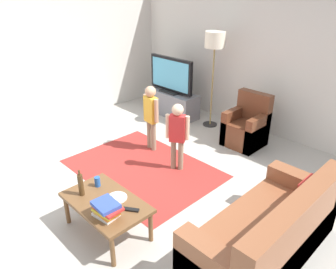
% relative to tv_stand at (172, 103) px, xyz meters
% --- Properties ---
extents(ground, '(7.80, 7.80, 0.00)m').
position_rel_tv_stand_xyz_m(ground, '(1.63, -2.30, -0.24)').
color(ground, '#B2ADA3').
extents(wall_back, '(6.00, 0.12, 2.70)m').
position_rel_tv_stand_xyz_m(wall_back, '(1.63, 0.70, 1.11)').
color(wall_back, silver).
rests_on(wall_back, ground).
extents(wall_left, '(0.12, 6.00, 2.70)m').
position_rel_tv_stand_xyz_m(wall_left, '(-1.37, -2.30, 1.11)').
color(wall_left, silver).
rests_on(wall_left, ground).
extents(area_rug, '(2.20, 1.60, 0.01)m').
position_rel_tv_stand_xyz_m(area_rug, '(1.25, -1.86, -0.24)').
color(area_rug, '#9E2D28').
rests_on(area_rug, ground).
extents(tv_stand, '(1.20, 0.44, 0.50)m').
position_rel_tv_stand_xyz_m(tv_stand, '(0.00, 0.00, 0.00)').
color(tv_stand, slate).
rests_on(tv_stand, ground).
extents(tv, '(1.10, 0.28, 0.71)m').
position_rel_tv_stand_xyz_m(tv, '(-0.00, -0.02, 0.60)').
color(tv, black).
rests_on(tv, tv_stand).
extents(couch, '(0.80, 1.80, 0.86)m').
position_rel_tv_stand_xyz_m(couch, '(3.48, -2.07, 0.05)').
color(couch, brown).
rests_on(couch, ground).
extents(armchair, '(0.60, 0.60, 0.90)m').
position_rel_tv_stand_xyz_m(armchair, '(1.87, -0.04, 0.05)').
color(armchair, brown).
rests_on(armchair, ground).
extents(floor_lamp, '(0.36, 0.36, 1.78)m').
position_rel_tv_stand_xyz_m(floor_lamp, '(0.92, 0.15, 1.30)').
color(floor_lamp, '#262626').
rests_on(floor_lamp, ground).
extents(child_near_tv, '(0.37, 0.18, 1.10)m').
position_rel_tv_stand_xyz_m(child_near_tv, '(0.86, -1.33, 0.42)').
color(child_near_tv, gray).
rests_on(child_near_tv, ground).
extents(child_center, '(0.31, 0.22, 1.04)m').
position_rel_tv_stand_xyz_m(child_center, '(1.61, -1.49, 0.38)').
color(child_center, gray).
rests_on(child_center, ground).
extents(coffee_table, '(1.00, 0.60, 0.42)m').
position_rel_tv_stand_xyz_m(coffee_table, '(2.00, -3.02, 0.13)').
color(coffee_table, brown).
rests_on(coffee_table, ground).
extents(book_stack, '(0.30, 0.23, 0.16)m').
position_rel_tv_stand_xyz_m(book_stack, '(2.22, -3.15, 0.26)').
color(book_stack, white).
rests_on(book_stack, coffee_table).
extents(bottle, '(0.06, 0.06, 0.32)m').
position_rel_tv_stand_xyz_m(bottle, '(1.72, -3.14, 0.31)').
color(bottle, '#4C3319').
rests_on(bottle, coffee_table).
extents(tv_remote, '(0.17, 0.13, 0.02)m').
position_rel_tv_stand_xyz_m(tv_remote, '(2.32, -2.92, 0.19)').
color(tv_remote, black).
rests_on(tv_remote, coffee_table).
extents(soda_can, '(0.07, 0.07, 0.12)m').
position_rel_tv_stand_xyz_m(soda_can, '(1.70, -2.92, 0.24)').
color(soda_can, '#2659B2').
rests_on(soda_can, coffee_table).
extents(plate, '(0.22, 0.22, 0.02)m').
position_rel_tv_stand_xyz_m(plate, '(2.05, -2.90, 0.18)').
color(plate, white).
rests_on(plate, coffee_table).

